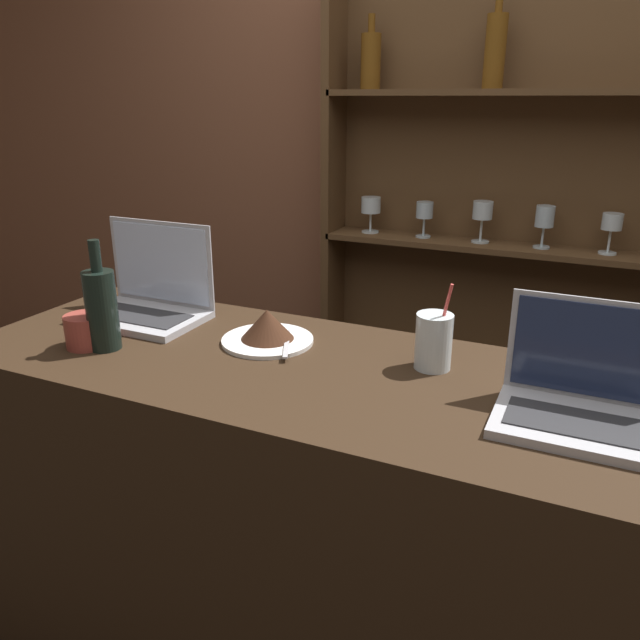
{
  "coord_description": "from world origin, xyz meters",
  "views": [
    {
      "loc": [
        0.35,
        -0.83,
        1.57
      ],
      "look_at": [
        -0.18,
        0.32,
        1.11
      ],
      "focal_mm": 35.0,
      "sensor_mm": 36.0,
      "label": 1
    }
  ],
  "objects_px": {
    "laptop_near": "(148,296)",
    "coffee_cup": "(86,331)",
    "cake_plate": "(267,329)",
    "wine_bottle_dark": "(102,308)",
    "water_glass": "(434,341)",
    "laptop_far": "(586,397)"
  },
  "relations": [
    {
      "from": "cake_plate",
      "to": "wine_bottle_dark",
      "type": "height_order",
      "value": "wine_bottle_dark"
    },
    {
      "from": "laptop_far",
      "to": "wine_bottle_dark",
      "type": "distance_m",
      "value": 1.04
    },
    {
      "from": "water_glass",
      "to": "coffee_cup",
      "type": "distance_m",
      "value": 0.8
    },
    {
      "from": "cake_plate",
      "to": "wine_bottle_dark",
      "type": "bearing_deg",
      "value": -149.75
    },
    {
      "from": "laptop_far",
      "to": "cake_plate",
      "type": "xyz_separation_m",
      "value": [
        -0.71,
        0.1,
        -0.01
      ]
    },
    {
      "from": "laptop_far",
      "to": "wine_bottle_dark",
      "type": "bearing_deg",
      "value": -175.08
    },
    {
      "from": "laptop_near",
      "to": "water_glass",
      "type": "relative_size",
      "value": 1.69
    },
    {
      "from": "coffee_cup",
      "to": "laptop_far",
      "type": "bearing_deg",
      "value": 5.14
    },
    {
      "from": "cake_plate",
      "to": "coffee_cup",
      "type": "xyz_separation_m",
      "value": [
        -0.37,
        -0.2,
        0.0
      ]
    },
    {
      "from": "wine_bottle_dark",
      "to": "coffee_cup",
      "type": "bearing_deg",
      "value": -170.09
    },
    {
      "from": "laptop_far",
      "to": "water_glass",
      "type": "bearing_deg",
      "value": 158.68
    },
    {
      "from": "coffee_cup",
      "to": "laptop_near",
      "type": "bearing_deg",
      "value": 91.31
    },
    {
      "from": "cake_plate",
      "to": "water_glass",
      "type": "xyz_separation_m",
      "value": [
        0.4,
        0.02,
        0.03
      ]
    },
    {
      "from": "water_glass",
      "to": "wine_bottle_dark",
      "type": "distance_m",
      "value": 0.75
    },
    {
      "from": "laptop_near",
      "to": "laptop_far",
      "type": "bearing_deg",
      "value": -7.08
    },
    {
      "from": "laptop_far",
      "to": "wine_bottle_dark",
      "type": "height_order",
      "value": "wine_bottle_dark"
    },
    {
      "from": "laptop_near",
      "to": "coffee_cup",
      "type": "distance_m",
      "value": 0.23
    },
    {
      "from": "water_glass",
      "to": "cake_plate",
      "type": "bearing_deg",
      "value": -177.09
    },
    {
      "from": "water_glass",
      "to": "wine_bottle_dark",
      "type": "relative_size",
      "value": 0.75
    },
    {
      "from": "wine_bottle_dark",
      "to": "coffee_cup",
      "type": "relative_size",
      "value": 2.7
    },
    {
      "from": "laptop_far",
      "to": "cake_plate",
      "type": "distance_m",
      "value": 0.72
    },
    {
      "from": "cake_plate",
      "to": "coffee_cup",
      "type": "relative_size",
      "value": 2.3
    }
  ]
}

